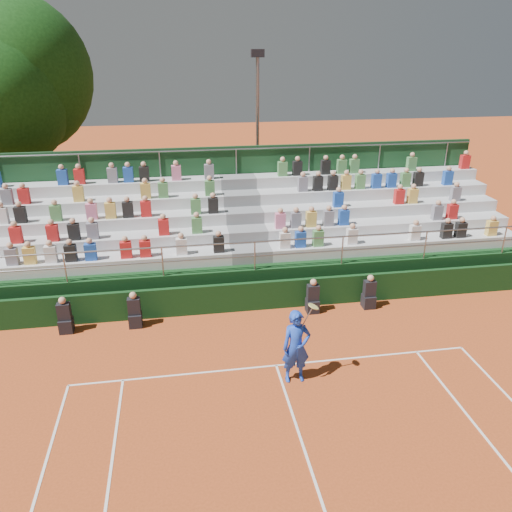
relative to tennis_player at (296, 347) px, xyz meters
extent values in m
plane|color=#B74A1E|center=(-0.37, 0.67, -1.01)|extent=(90.00, 90.00, 0.00)
cube|color=white|center=(-0.37, 0.67, -1.01)|extent=(11.00, 0.06, 0.01)
cube|color=white|center=(-0.37, -2.53, -1.01)|extent=(0.06, 6.40, 0.01)
cube|color=black|center=(-0.37, 3.87, -0.51)|extent=(20.00, 0.15, 1.00)
cube|color=black|center=(-6.37, 3.42, -0.79)|extent=(0.40, 0.40, 0.44)
cube|color=black|center=(-6.37, 3.42, -0.31)|extent=(0.38, 0.25, 0.55)
sphere|color=tan|center=(-6.37, 3.42, 0.07)|extent=(0.22, 0.22, 0.22)
cube|color=black|center=(-4.30, 3.42, -0.79)|extent=(0.40, 0.40, 0.44)
cube|color=black|center=(-4.30, 3.42, -0.31)|extent=(0.38, 0.25, 0.55)
sphere|color=tan|center=(-4.30, 3.42, 0.07)|extent=(0.22, 0.22, 0.22)
cube|color=black|center=(1.38, 3.42, -0.79)|extent=(0.40, 0.40, 0.44)
cube|color=black|center=(1.38, 3.42, -0.31)|extent=(0.38, 0.25, 0.55)
sphere|color=tan|center=(1.38, 3.42, 0.07)|extent=(0.22, 0.22, 0.22)
cube|color=black|center=(3.31, 3.42, -0.79)|extent=(0.40, 0.40, 0.44)
cube|color=black|center=(3.31, 3.42, -0.31)|extent=(0.38, 0.25, 0.55)
sphere|color=tan|center=(3.31, 3.42, 0.07)|extent=(0.22, 0.22, 0.22)
cube|color=black|center=(-0.37, 6.97, -0.41)|extent=(20.00, 5.20, 1.20)
cube|color=silver|center=(-5.72, 5.30, 0.40)|extent=(9.30, 0.85, 0.42)
cube|color=silver|center=(4.98, 5.30, 0.40)|extent=(9.30, 0.85, 0.42)
cube|color=slate|center=(-0.37, 5.30, 0.40)|extent=(1.40, 0.85, 0.42)
cube|color=silver|center=(-5.72, 6.15, 0.82)|extent=(9.30, 0.85, 0.42)
cube|color=silver|center=(4.98, 6.15, 0.82)|extent=(9.30, 0.85, 0.42)
cube|color=slate|center=(-0.37, 6.15, 0.82)|extent=(1.40, 0.85, 0.42)
cube|color=silver|center=(-5.72, 7.00, 1.24)|extent=(9.30, 0.85, 0.42)
cube|color=silver|center=(4.98, 7.00, 1.24)|extent=(9.30, 0.85, 0.42)
cube|color=slate|center=(-0.37, 7.00, 1.24)|extent=(1.40, 0.85, 0.42)
cube|color=silver|center=(-5.72, 7.85, 1.66)|extent=(9.30, 0.85, 0.42)
cube|color=silver|center=(4.98, 7.85, 1.66)|extent=(9.30, 0.85, 0.42)
cube|color=slate|center=(-0.37, 7.85, 1.66)|extent=(1.40, 0.85, 0.42)
cube|color=silver|center=(-5.72, 8.70, 2.08)|extent=(9.30, 0.85, 0.42)
cube|color=silver|center=(4.98, 8.70, 2.08)|extent=(9.30, 0.85, 0.42)
cube|color=slate|center=(-0.37, 8.70, 2.08)|extent=(1.40, 0.85, 0.42)
cube|color=#184020|center=(-0.37, 9.22, 1.19)|extent=(20.00, 0.12, 4.40)
cylinder|color=gray|center=(-0.37, 4.42, 1.19)|extent=(20.00, 0.05, 0.05)
cylinder|color=gray|center=(-0.37, 9.12, 3.29)|extent=(20.00, 0.05, 0.05)
cube|color=slate|center=(-8.09, 5.15, 0.89)|extent=(0.36, 0.24, 0.56)
cube|color=gold|center=(-7.56, 5.15, 0.89)|extent=(0.36, 0.24, 0.56)
cube|color=silver|center=(-6.91, 5.15, 0.89)|extent=(0.36, 0.24, 0.56)
cube|color=black|center=(-6.30, 5.15, 0.89)|extent=(0.36, 0.24, 0.56)
cube|color=#1E4CB2|center=(-5.68, 5.15, 0.89)|extent=(0.36, 0.24, 0.56)
cube|color=red|center=(-4.55, 5.15, 0.89)|extent=(0.36, 0.24, 0.56)
cube|color=red|center=(-3.93, 5.15, 0.89)|extent=(0.36, 0.24, 0.56)
cube|color=silver|center=(-2.74, 5.15, 0.89)|extent=(0.36, 0.24, 0.56)
cube|color=black|center=(-1.49, 5.15, 0.89)|extent=(0.36, 0.24, 0.56)
cube|color=red|center=(-8.12, 6.00, 1.31)|extent=(0.36, 0.24, 0.56)
cube|color=red|center=(-6.97, 6.00, 1.31)|extent=(0.36, 0.24, 0.56)
cube|color=black|center=(-6.28, 6.00, 1.31)|extent=(0.36, 0.24, 0.56)
cube|color=slate|center=(-5.67, 6.00, 1.31)|extent=(0.36, 0.24, 0.56)
cube|color=red|center=(-3.30, 6.00, 1.31)|extent=(0.36, 0.24, 0.56)
cube|color=#4C8C4C|center=(-2.16, 6.00, 1.31)|extent=(0.36, 0.24, 0.56)
cube|color=silver|center=(-8.71, 6.85, 1.73)|extent=(0.36, 0.24, 0.56)
cube|color=black|center=(-8.12, 6.85, 1.73)|extent=(0.36, 0.24, 0.56)
cube|color=#4C8C4C|center=(-6.96, 6.85, 1.73)|extent=(0.36, 0.24, 0.56)
cube|color=pink|center=(-5.77, 6.85, 1.73)|extent=(0.36, 0.24, 0.56)
cube|color=gold|center=(-5.13, 6.85, 1.73)|extent=(0.36, 0.24, 0.56)
cube|color=black|center=(-4.53, 6.85, 1.73)|extent=(0.36, 0.24, 0.56)
cube|color=red|center=(-3.90, 6.85, 1.73)|extent=(0.36, 0.24, 0.56)
cube|color=#4C8C4C|center=(-2.14, 6.85, 1.73)|extent=(0.36, 0.24, 0.56)
cube|color=black|center=(-1.51, 6.85, 1.73)|extent=(0.36, 0.24, 0.56)
cube|color=slate|center=(-8.71, 7.70, 2.15)|extent=(0.36, 0.24, 0.56)
cube|color=red|center=(-8.15, 7.70, 2.15)|extent=(0.36, 0.24, 0.56)
cube|color=gold|center=(-6.29, 7.70, 2.15)|extent=(0.36, 0.24, 0.56)
cube|color=gold|center=(-3.91, 7.70, 2.15)|extent=(0.36, 0.24, 0.56)
cube|color=#4C8C4C|center=(-3.28, 7.70, 2.15)|extent=(0.36, 0.24, 0.56)
cube|color=#4C8C4C|center=(-1.56, 7.70, 2.15)|extent=(0.36, 0.24, 0.56)
cube|color=#1E4CB2|center=(-6.93, 8.55, 2.57)|extent=(0.36, 0.24, 0.56)
cube|color=red|center=(-6.33, 8.55, 2.57)|extent=(0.36, 0.24, 0.56)
cube|color=slate|center=(-5.13, 8.55, 2.57)|extent=(0.36, 0.24, 0.56)
cube|color=#1E4CB2|center=(-4.55, 8.55, 2.57)|extent=(0.36, 0.24, 0.56)
cube|color=black|center=(-3.96, 8.55, 2.57)|extent=(0.36, 0.24, 0.56)
cube|color=pink|center=(-2.76, 8.55, 2.57)|extent=(0.36, 0.24, 0.56)
cube|color=slate|center=(-1.50, 8.55, 2.57)|extent=(0.36, 0.24, 0.56)
cube|color=silver|center=(0.79, 5.15, 0.89)|extent=(0.36, 0.24, 0.56)
cube|color=#1E4CB2|center=(1.35, 5.15, 0.89)|extent=(0.36, 0.24, 0.56)
cube|color=#4C8C4C|center=(1.98, 5.15, 0.89)|extent=(0.36, 0.24, 0.56)
cube|color=silver|center=(3.21, 5.15, 0.89)|extent=(0.36, 0.24, 0.56)
cube|color=silver|center=(5.56, 5.15, 0.89)|extent=(0.36, 0.24, 0.56)
cube|color=black|center=(6.79, 5.15, 0.89)|extent=(0.36, 0.24, 0.56)
cube|color=black|center=(7.34, 5.15, 0.89)|extent=(0.36, 0.24, 0.56)
cube|color=gold|center=(8.57, 5.15, 0.89)|extent=(0.36, 0.24, 0.56)
cube|color=pink|center=(0.80, 6.00, 1.31)|extent=(0.36, 0.24, 0.56)
cube|color=slate|center=(1.37, 6.00, 1.31)|extent=(0.36, 0.24, 0.56)
cube|color=gold|center=(1.94, 6.00, 1.31)|extent=(0.36, 0.24, 0.56)
cube|color=slate|center=(2.58, 6.00, 1.31)|extent=(0.36, 0.24, 0.56)
cube|color=#1E4CB2|center=(3.16, 6.00, 1.31)|extent=(0.36, 0.24, 0.56)
cube|color=slate|center=(6.80, 6.00, 1.31)|extent=(0.36, 0.24, 0.56)
cube|color=red|center=(7.41, 6.00, 1.31)|extent=(0.36, 0.24, 0.56)
cube|color=#1E4CB2|center=(3.20, 6.85, 1.73)|extent=(0.36, 0.24, 0.56)
cube|color=red|center=(5.62, 6.85, 1.73)|extent=(0.36, 0.24, 0.56)
cube|color=gold|center=(6.17, 6.85, 1.73)|extent=(0.36, 0.24, 0.56)
cube|color=slate|center=(7.95, 6.85, 1.73)|extent=(0.36, 0.24, 0.56)
cube|color=slate|center=(2.02, 7.70, 2.15)|extent=(0.36, 0.24, 0.56)
cube|color=black|center=(2.62, 7.70, 2.15)|extent=(0.36, 0.24, 0.56)
cube|color=black|center=(3.22, 7.70, 2.15)|extent=(0.36, 0.24, 0.56)
cube|color=gold|center=(3.75, 7.70, 2.15)|extent=(0.36, 0.24, 0.56)
cube|color=#4C8C4C|center=(4.33, 7.70, 2.15)|extent=(0.36, 0.24, 0.56)
cube|color=#1E4CB2|center=(5.00, 7.70, 2.15)|extent=(0.36, 0.24, 0.56)
cube|color=#1E4CB2|center=(5.63, 7.70, 2.15)|extent=(0.36, 0.24, 0.56)
cube|color=#4C8C4C|center=(6.21, 7.70, 2.15)|extent=(0.36, 0.24, 0.56)
cube|color=black|center=(6.76, 7.70, 2.15)|extent=(0.36, 0.24, 0.56)
cube|color=#1E4CB2|center=(8.02, 7.70, 2.15)|extent=(0.36, 0.24, 0.56)
cube|color=#4C8C4C|center=(1.40, 8.55, 2.57)|extent=(0.36, 0.24, 0.56)
cube|color=black|center=(2.00, 8.55, 2.57)|extent=(0.36, 0.24, 0.56)
cube|color=black|center=(3.15, 8.55, 2.57)|extent=(0.36, 0.24, 0.56)
cube|color=#4C8C4C|center=(3.83, 8.55, 2.57)|extent=(0.36, 0.24, 0.56)
cube|color=#4C8C4C|center=(4.35, 8.55, 2.57)|extent=(0.36, 0.24, 0.56)
cube|color=#4C8C4C|center=(6.81, 8.55, 2.57)|extent=(0.36, 0.24, 0.56)
cube|color=red|center=(9.18, 8.55, 2.57)|extent=(0.36, 0.24, 0.56)
imported|color=blue|center=(0.00, 0.00, 0.00)|extent=(0.75, 0.50, 2.02)
cylinder|color=gray|center=(0.25, 0.00, 0.84)|extent=(0.26, 0.03, 0.51)
cylinder|color=#E5D866|center=(0.40, 0.00, 1.14)|extent=(0.26, 0.28, 0.14)
cylinder|color=#392615|center=(-10.31, 13.42, 0.72)|extent=(0.50, 0.50, 3.47)
cylinder|color=#392615|center=(-9.82, 14.74, 0.97)|extent=(0.50, 0.50, 3.96)
sphere|color=#10360E|center=(-9.82, 14.74, 5.81)|extent=(7.14, 7.14, 7.14)
cylinder|color=gray|center=(1.19, 13.39, 2.76)|extent=(0.16, 0.16, 7.55)
cube|color=black|center=(1.19, 13.39, 6.72)|extent=(0.60, 0.25, 0.35)
camera|label=1|loc=(-2.74, -10.49, 7.16)|focal=35.00mm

